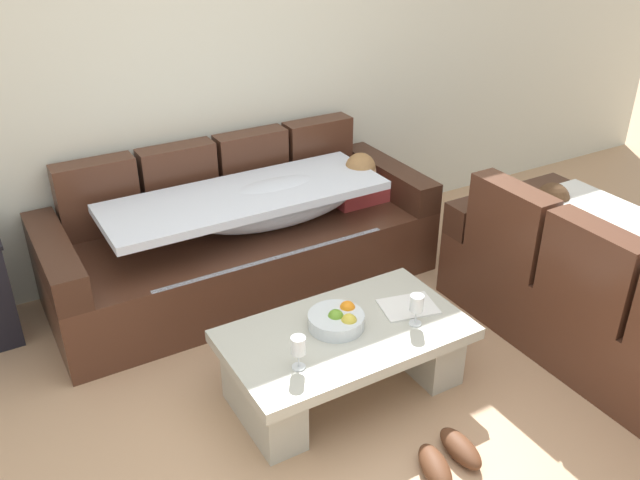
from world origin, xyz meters
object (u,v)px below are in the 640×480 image
object	(u,v)px
open_magazine	(408,307)
couch_near_window	(623,301)
wine_glass_near_right	(417,304)
coffee_table	(345,353)
fruit_bowl	(338,320)
wine_glass_near_left	(298,347)
pair_of_shoes	(448,457)
couch_along_wall	(247,237)

from	to	relation	value
open_magazine	couch_near_window	bearing A→B (deg)	-10.93
wine_glass_near_right	open_magazine	size ratio (longest dim) A/B	0.59
wine_glass_near_right	open_magazine	distance (m)	0.18
coffee_table	fruit_bowl	distance (m)	0.19
couch_near_window	wine_glass_near_right	xyz separation A→B (m)	(-1.13, 0.34, 0.16)
wine_glass_near_left	pair_of_shoes	world-z (taller)	wine_glass_near_left
couch_along_wall	open_magazine	xyz separation A→B (m)	(0.36, -1.21, 0.06)
couch_near_window	wine_glass_near_right	bearing A→B (deg)	73.18
couch_near_window	wine_glass_near_left	distance (m)	1.83
couch_near_window	wine_glass_near_left	world-z (taller)	couch_near_window
fruit_bowl	wine_glass_near_left	size ratio (longest dim) A/B	1.69
couch_near_window	pair_of_shoes	xyz separation A→B (m)	(-1.33, -0.19, -0.29)
couch_along_wall	open_magazine	bearing A→B (deg)	-73.53
coffee_table	pair_of_shoes	xyz separation A→B (m)	(0.13, -0.66, -0.19)
wine_glass_near_left	open_magazine	world-z (taller)	wine_glass_near_left
wine_glass_near_right	pair_of_shoes	bearing A→B (deg)	-109.93
couch_along_wall	coffee_table	distance (m)	1.21
couch_along_wall	couch_near_window	world-z (taller)	same
couch_near_window	wine_glass_near_left	size ratio (longest dim) A/B	12.18
coffee_table	wine_glass_near_left	distance (m)	0.45
fruit_bowl	wine_glass_near_right	distance (m)	0.39
coffee_table	couch_along_wall	bearing A→B (deg)	88.80
wine_glass_near_right	pair_of_shoes	xyz separation A→B (m)	(-0.19, -0.53, -0.45)
couch_near_window	pair_of_shoes	size ratio (longest dim) A/B	6.01
couch_near_window	pair_of_shoes	bearing A→B (deg)	97.99
wine_glass_near_right	wine_glass_near_left	bearing A→B (deg)	-179.54
couch_along_wall	pair_of_shoes	world-z (taller)	couch_along_wall
wine_glass_near_left	fruit_bowl	bearing A→B (deg)	29.58
couch_near_window	fruit_bowl	distance (m)	1.57
wine_glass_near_left	couch_near_window	bearing A→B (deg)	-10.65
open_magazine	wine_glass_near_left	bearing A→B (deg)	-156.09
coffee_table	pair_of_shoes	bearing A→B (deg)	-78.58
coffee_table	wine_glass_near_right	distance (m)	0.44
couch_along_wall	fruit_bowl	bearing A→B (deg)	-92.15
open_magazine	pair_of_shoes	xyz separation A→B (m)	(-0.25, -0.66, -0.34)
pair_of_shoes	wine_glass_near_right	bearing A→B (deg)	70.07
fruit_bowl	wine_glass_near_left	xyz separation A→B (m)	(-0.32, -0.18, 0.08)
couch_along_wall	pair_of_shoes	size ratio (longest dim) A/B	7.10
coffee_table	wine_glass_near_right	world-z (taller)	wine_glass_near_right
wine_glass_near_right	fruit_bowl	bearing A→B (deg)	153.02
fruit_bowl	pair_of_shoes	distance (m)	0.81
couch_along_wall	fruit_bowl	distance (m)	1.17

